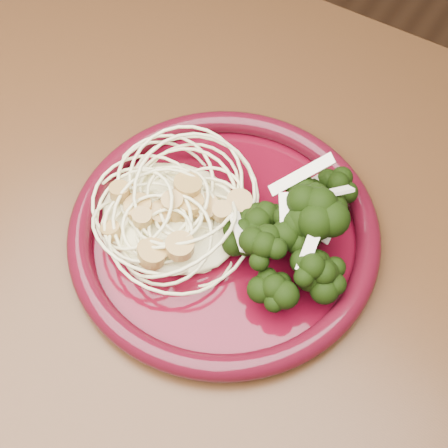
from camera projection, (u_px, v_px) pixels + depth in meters
dining_table at (174, 354)px, 0.57m from camera, size 1.20×0.80×0.75m
dinner_plate at (224, 231)px, 0.52m from camera, size 0.31×0.31×0.02m
spaghetti_pile at (172, 210)px, 0.51m from camera, size 0.15×0.14×0.03m
scallop_cluster at (169, 186)px, 0.49m from camera, size 0.14×0.14×0.04m
broccoli_pile at (291, 235)px, 0.49m from camera, size 0.12×0.16×0.05m
onion_garnish at (294, 212)px, 0.46m from camera, size 0.08×0.11×0.05m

